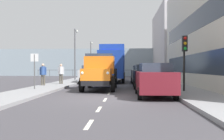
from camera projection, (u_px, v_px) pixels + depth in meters
name	position (u px, v px, depth m)	size (l,w,h in m)	color
ground_plane	(115.00, 85.00, 20.89)	(80.00, 80.00, 0.00)	#423F44
sidewalk_left	(168.00, 84.00, 20.62)	(2.47, 38.13, 0.15)	gray
sidewalk_right	(64.00, 84.00, 21.16)	(2.47, 38.13, 0.15)	gray
road_centreline_markings	(114.00, 86.00, 19.44)	(0.12, 33.53, 0.01)	silver
building_far_block	(181.00, 44.00, 36.41)	(7.29, 13.66, 10.39)	#B7B2B7
sea_horizon	(120.00, 62.00, 42.89)	(80.00, 0.80, 5.00)	#84939E
seawall_railing	(120.00, 71.00, 39.31)	(28.08, 0.08, 1.20)	#4C5156
truck_vintage_orange	(100.00, 73.00, 15.80)	(2.17, 5.64, 2.43)	black
lorry_cargo_blue	(113.00, 62.00, 25.18)	(2.58, 8.20, 3.87)	#193899
car_maroon_kerbside_near	(154.00, 79.00, 12.13)	(1.86, 4.11, 1.72)	maroon
car_black_kerbside_1	(146.00, 76.00, 17.25)	(1.87, 3.93, 1.72)	black
car_grey_kerbside_2	(141.00, 74.00, 22.40)	(1.92, 3.85, 1.72)	slate
car_silver_oppositeside_0	(91.00, 74.00, 22.84)	(1.84, 3.96, 1.72)	#B7BABF
pedestrian_strolling	(43.00, 73.00, 18.04)	(0.53, 0.34, 1.67)	#4C473D
pedestrian_with_bag	(61.00, 72.00, 19.89)	(0.53, 0.34, 1.68)	#4C473D
traffic_light_near	(185.00, 51.00, 13.64)	(0.28, 0.41, 3.20)	black
lamp_post_promenade	(75.00, 49.00, 26.36)	(0.32, 1.14, 5.71)	#59595B
lamp_post_far	(91.00, 55.00, 37.99)	(0.32, 1.14, 5.57)	#59595B
street_sign	(35.00, 65.00, 14.99)	(0.50, 0.07, 2.25)	#4C4C4C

